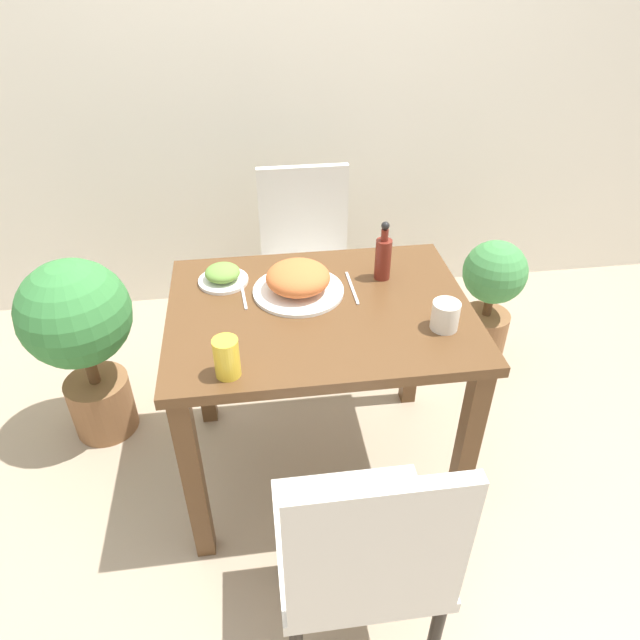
# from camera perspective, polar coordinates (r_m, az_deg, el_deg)

# --- Properties ---
(ground_plane) EXTENTS (16.00, 16.00, 0.00)m
(ground_plane) POSITION_cam_1_polar(r_m,az_deg,el_deg) (2.31, -0.00, -14.09)
(ground_plane) COLOR tan
(wall_back) EXTENTS (8.00, 0.05, 2.60)m
(wall_back) POSITION_cam_1_polar(r_m,az_deg,el_deg) (2.83, -3.96, 26.15)
(wall_back) COLOR white
(wall_back) RESTS_ON ground_plane
(dining_table) EXTENTS (0.96, 0.73, 0.74)m
(dining_table) POSITION_cam_1_polar(r_m,az_deg,el_deg) (1.88, -0.00, -1.85)
(dining_table) COLOR brown
(dining_table) RESTS_ON ground_plane
(chair_near) EXTENTS (0.42, 0.42, 0.88)m
(chair_near) POSITION_cam_1_polar(r_m,az_deg,el_deg) (1.50, 4.38, -22.10)
(chair_near) COLOR silver
(chair_near) RESTS_ON ground_plane
(chair_far) EXTENTS (0.42, 0.42, 0.88)m
(chair_far) POSITION_cam_1_polar(r_m,az_deg,el_deg) (2.57, -1.33, 6.13)
(chair_far) COLOR silver
(chair_far) RESTS_ON ground_plane
(food_plate) EXTENTS (0.30, 0.30, 0.10)m
(food_plate) POSITION_cam_1_polar(r_m,az_deg,el_deg) (1.86, -2.20, 3.98)
(food_plate) COLOR white
(food_plate) RESTS_ON dining_table
(side_plate) EXTENTS (0.17, 0.17, 0.06)m
(side_plate) POSITION_cam_1_polar(r_m,az_deg,el_deg) (1.95, -9.70, 4.43)
(side_plate) COLOR white
(side_plate) RESTS_ON dining_table
(drink_cup) EXTENTS (0.08, 0.08, 0.09)m
(drink_cup) POSITION_cam_1_polar(r_m,az_deg,el_deg) (1.74, 12.42, 0.44)
(drink_cup) COLOR silver
(drink_cup) RESTS_ON dining_table
(juice_glass) EXTENTS (0.07, 0.07, 0.12)m
(juice_glass) POSITION_cam_1_polar(r_m,az_deg,el_deg) (1.54, -9.31, -3.73)
(juice_glass) COLOR gold
(juice_glass) RESTS_ON dining_table
(sauce_bottle) EXTENTS (0.05, 0.05, 0.21)m
(sauce_bottle) POSITION_cam_1_polar(r_m,az_deg,el_deg) (1.93, 6.33, 6.31)
(sauce_bottle) COLOR maroon
(sauce_bottle) RESTS_ON dining_table
(fork_utensil) EXTENTS (0.02, 0.16, 0.00)m
(fork_utensil) POSITION_cam_1_polar(r_m,az_deg,el_deg) (1.88, -7.65, 2.43)
(fork_utensil) COLOR silver
(fork_utensil) RESTS_ON dining_table
(spoon_utensil) EXTENTS (0.01, 0.20, 0.00)m
(spoon_utensil) POSITION_cam_1_polar(r_m,az_deg,el_deg) (1.90, 3.22, 3.24)
(spoon_utensil) COLOR silver
(spoon_utensil) RESTS_ON dining_table
(potted_plant_left) EXTENTS (0.41, 0.41, 0.78)m
(potted_plant_left) POSITION_cam_1_polar(r_m,az_deg,el_deg) (2.30, -22.84, -1.18)
(potted_plant_left) COLOR brown
(potted_plant_left) RESTS_ON ground_plane
(potted_plant_right) EXTENTS (0.28, 0.28, 0.62)m
(potted_plant_right) POSITION_cam_1_polar(r_m,az_deg,el_deg) (2.69, 16.63, 2.28)
(potted_plant_right) COLOR brown
(potted_plant_right) RESTS_ON ground_plane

